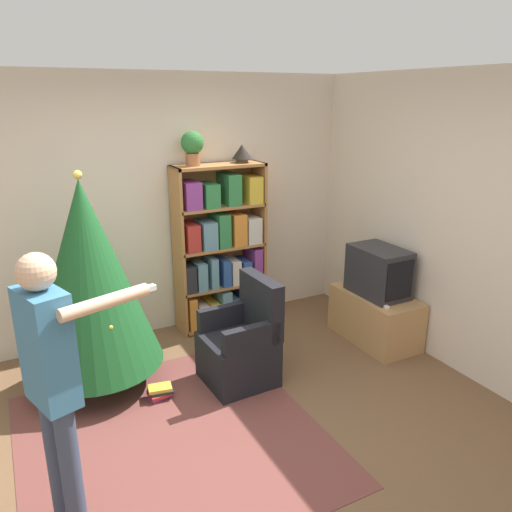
{
  "coord_description": "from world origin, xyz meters",
  "views": [
    {
      "loc": [
        -1.19,
        -2.72,
        2.37
      ],
      "look_at": [
        0.71,
        0.92,
        1.05
      ],
      "focal_mm": 35.0,
      "sensor_mm": 36.0,
      "label": 1
    }
  ],
  "objects": [
    {
      "name": "table_lamp",
      "position": [
        1.04,
        1.86,
        1.83
      ],
      "size": [
        0.2,
        0.2,
        0.18
      ],
      "color": "#473828",
      "rests_on": "bookshelf"
    },
    {
      "name": "bookshelf",
      "position": [
        0.78,
        1.86,
        0.83
      ],
      "size": [
        0.94,
        0.33,
        1.73
      ],
      "color": "#A8703D",
      "rests_on": "ground_plane"
    },
    {
      "name": "christmas_tree",
      "position": [
        -0.64,
        1.24,
        0.99
      ],
      "size": [
        1.1,
        1.1,
        1.84
      ],
      "color": "#4C3323",
      "rests_on": "ground_plane"
    },
    {
      "name": "game_remote",
      "position": [
        1.85,
        0.53,
        0.51
      ],
      "size": [
        0.04,
        0.12,
        0.02
      ],
      "color": "white",
      "rests_on": "tv_stand"
    },
    {
      "name": "ground_plane",
      "position": [
        0.0,
        0.0,
        0.0
      ],
      "size": [
        14.0,
        14.0,
        0.0
      ],
      "primitive_type": "plane",
      "color": "brown"
    },
    {
      "name": "wall_right",
      "position": [
        2.31,
        0.0,
        1.3
      ],
      "size": [
        0.1,
        8.0,
        2.6
      ],
      "color": "beige",
      "rests_on": "ground_plane"
    },
    {
      "name": "potted_plant",
      "position": [
        0.51,
        1.86,
        1.92
      ],
      "size": [
        0.22,
        0.22,
        0.33
      ],
      "color": "#935B38",
      "rests_on": "bookshelf"
    },
    {
      "name": "book_pile_near_tree",
      "position": [
        -0.25,
        0.79,
        0.06
      ],
      "size": [
        0.22,
        0.16,
        0.11
      ],
      "color": "#843889",
      "rests_on": "ground_plane"
    },
    {
      "name": "armchair",
      "position": [
        0.48,
        0.74,
        0.32
      ],
      "size": [
        0.59,
        0.58,
        0.92
      ],
      "rotation": [
        0.0,
        0.0,
        -1.53
      ],
      "color": "black",
      "rests_on": "ground_plane"
    },
    {
      "name": "area_rug",
      "position": [
        -0.32,
        0.26,
        0.0
      ],
      "size": [
        2.07,
        2.18,
        0.01
      ],
      "color": "brown",
      "rests_on": "ground_plane"
    },
    {
      "name": "standing_person",
      "position": [
        -1.07,
        -0.21,
        0.98
      ],
      "size": [
        0.71,
        0.45,
        1.66
      ],
      "rotation": [
        0.0,
        0.0,
        -1.25
      ],
      "color": "#38425B",
      "rests_on": "ground_plane"
    },
    {
      "name": "wall_back",
      "position": [
        0.0,
        2.1,
        1.3
      ],
      "size": [
        8.0,
        0.1,
        2.6
      ],
      "color": "beige",
      "rests_on": "ground_plane"
    },
    {
      "name": "television",
      "position": [
        1.99,
        0.79,
        0.74
      ],
      "size": [
        0.38,
        0.59,
        0.48
      ],
      "color": "#28282D",
      "rests_on": "tv_stand"
    },
    {
      "name": "tv_stand",
      "position": [
        1.99,
        0.8,
        0.25
      ],
      "size": [
        0.5,
        0.91,
        0.5
      ],
      "color": "tan",
      "rests_on": "ground_plane"
    }
  ]
}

